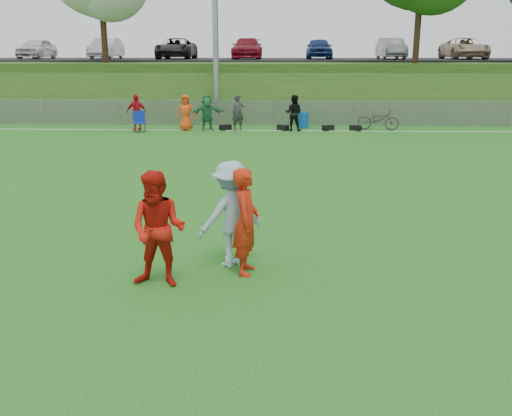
# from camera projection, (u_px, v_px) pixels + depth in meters

# --- Properties ---
(ground) EXTENTS (120.00, 120.00, 0.00)m
(ground) POSITION_uv_depth(u_px,v_px,m) (262.00, 271.00, 10.03)
(ground) COLOR #135A18
(ground) RESTS_ON ground
(sideline_far) EXTENTS (60.00, 0.10, 0.01)m
(sideline_far) POSITION_uv_depth(u_px,v_px,m) (273.00, 131.00, 27.36)
(sideline_far) COLOR white
(sideline_far) RESTS_ON ground
(fence) EXTENTS (58.00, 0.06, 1.30)m
(fence) POSITION_uv_depth(u_px,v_px,m) (274.00, 113.00, 29.11)
(fence) COLOR gray
(fence) RESTS_ON ground
(berm) EXTENTS (120.00, 18.00, 3.00)m
(berm) POSITION_uv_depth(u_px,v_px,m) (275.00, 83.00, 39.47)
(berm) COLOR #1E4914
(berm) RESTS_ON ground
(parking_lot) EXTENTS (120.00, 12.00, 0.10)m
(parking_lot) POSITION_uv_depth(u_px,v_px,m) (276.00, 60.00, 40.98)
(parking_lot) COLOR black
(parking_lot) RESTS_ON berm
(car_row) EXTENTS (32.04, 5.18, 1.44)m
(car_row) POSITION_uv_depth(u_px,v_px,m) (259.00, 49.00, 39.85)
(car_row) COLOR silver
(car_row) RESTS_ON parking_lot
(spectator_row) EXTENTS (8.54, 0.98, 1.69)m
(spectator_row) POSITION_uv_depth(u_px,v_px,m) (213.00, 113.00, 27.24)
(spectator_row) COLOR red
(spectator_row) RESTS_ON ground
(gear_bags) EXTENTS (6.87, 0.55, 0.26)m
(gear_bags) POSITION_uv_depth(u_px,v_px,m) (298.00, 128.00, 27.37)
(gear_bags) COLOR black
(gear_bags) RESTS_ON ground
(player_red_left) EXTENTS (0.49, 0.71, 1.86)m
(player_red_left) POSITION_uv_depth(u_px,v_px,m) (246.00, 221.00, 9.73)
(player_red_left) COLOR red
(player_red_left) RESTS_ON ground
(player_red_center) EXTENTS (1.03, 0.86, 1.92)m
(player_red_center) POSITION_uv_depth(u_px,v_px,m) (158.00, 230.00, 9.18)
(player_red_center) COLOR red
(player_red_center) RESTS_ON ground
(player_blue) EXTENTS (1.42, 1.28, 1.91)m
(player_blue) POSITION_uv_depth(u_px,v_px,m) (231.00, 214.00, 10.07)
(player_blue) COLOR #91B7C9
(player_blue) RESTS_ON ground
(recycling_bin) EXTENTS (0.64, 0.64, 0.80)m
(recycling_bin) POSITION_uv_depth(u_px,v_px,m) (303.00, 120.00, 28.16)
(recycling_bin) COLOR #0E4C9F
(recycling_bin) RESTS_ON ground
(camp_chair) EXTENTS (0.70, 0.70, 0.97)m
(camp_chair) POSITION_uv_depth(u_px,v_px,m) (140.00, 126.00, 26.78)
(camp_chair) COLOR #0E28A0
(camp_chair) RESTS_ON ground
(bicycle) EXTENTS (2.05, 1.01, 1.03)m
(bicycle) POSITION_uv_depth(u_px,v_px,m) (378.00, 119.00, 27.46)
(bicycle) COLOR #2E2E31
(bicycle) RESTS_ON ground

